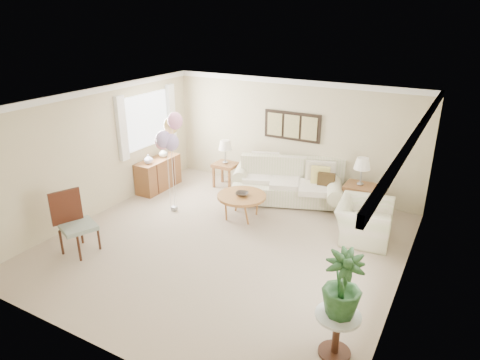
{
  "coord_description": "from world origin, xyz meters",
  "views": [
    {
      "loc": [
        3.56,
        -5.86,
        3.98
      ],
      "look_at": [
        -0.03,
        0.6,
        1.05
      ],
      "focal_mm": 32.0,
      "sensor_mm": 36.0,
      "label": 1
    }
  ],
  "objects_px": {
    "coffee_table": "(242,197)",
    "balloon_cluster": "(169,134)",
    "armchair": "(364,221)",
    "accent_chair": "(74,221)",
    "sofa": "(287,184)"
  },
  "relations": [
    {
      "from": "coffee_table",
      "to": "balloon_cluster",
      "type": "distance_m",
      "value": 1.93
    },
    {
      "from": "coffee_table",
      "to": "balloon_cluster",
      "type": "xyz_separation_m",
      "value": [
        -1.42,
        -0.45,
        1.23
      ]
    },
    {
      "from": "armchair",
      "to": "accent_chair",
      "type": "height_order",
      "value": "accent_chair"
    },
    {
      "from": "coffee_table",
      "to": "armchair",
      "type": "height_order",
      "value": "armchair"
    },
    {
      "from": "armchair",
      "to": "accent_chair",
      "type": "relative_size",
      "value": 0.97
    },
    {
      "from": "sofa",
      "to": "accent_chair",
      "type": "xyz_separation_m",
      "value": [
        -2.37,
        -3.84,
        0.21
      ]
    },
    {
      "from": "sofa",
      "to": "armchair",
      "type": "height_order",
      "value": "sofa"
    },
    {
      "from": "balloon_cluster",
      "to": "sofa",
      "type": "bearing_deg",
      "value": 42.56
    },
    {
      "from": "armchair",
      "to": "accent_chair",
      "type": "bearing_deg",
      "value": 117.71
    },
    {
      "from": "armchair",
      "to": "balloon_cluster",
      "type": "relative_size",
      "value": 0.51
    },
    {
      "from": "armchair",
      "to": "accent_chair",
      "type": "xyz_separation_m",
      "value": [
        -4.31,
        -2.91,
        0.23
      ]
    },
    {
      "from": "accent_chair",
      "to": "balloon_cluster",
      "type": "relative_size",
      "value": 0.53
    },
    {
      "from": "coffee_table",
      "to": "sofa",
      "type": "bearing_deg",
      "value": 70.31
    },
    {
      "from": "coffee_table",
      "to": "accent_chair",
      "type": "height_order",
      "value": "accent_chair"
    },
    {
      "from": "accent_chair",
      "to": "coffee_table",
      "type": "bearing_deg",
      "value": 53.28
    }
  ]
}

